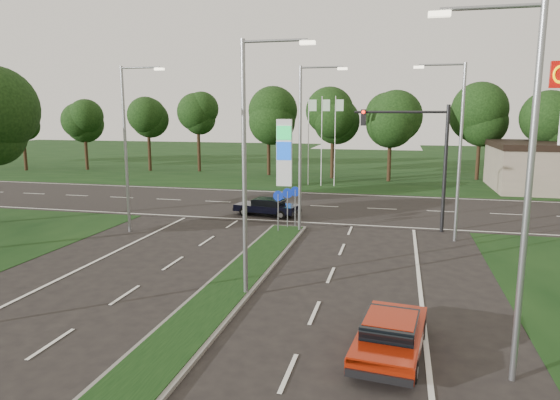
# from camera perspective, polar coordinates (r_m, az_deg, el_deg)

# --- Properties ---
(ground) EXTENTS (160.00, 160.00, 0.00)m
(ground) POSITION_cam_1_polar(r_m,az_deg,el_deg) (13.79, -15.20, -18.89)
(ground) COLOR black
(ground) RESTS_ON ground
(verge_far) EXTENTS (160.00, 50.00, 0.02)m
(verge_far) POSITION_cam_1_polar(r_m,az_deg,el_deg) (66.12, 8.19, 4.16)
(verge_far) COLOR black
(verge_far) RESTS_ON ground
(cross_road) EXTENTS (160.00, 12.00, 0.02)m
(cross_road) POSITION_cam_1_polar(r_m,az_deg,el_deg) (35.65, 3.49, -0.68)
(cross_road) COLOR black
(cross_road) RESTS_ON ground
(median_kerb) EXTENTS (2.00, 26.00, 0.12)m
(median_kerb) POSITION_cam_1_polar(r_m,az_deg,el_deg) (17.01, -8.62, -12.67)
(median_kerb) COLOR slate
(median_kerb) RESTS_ON ground
(streetlight_median_near) EXTENTS (2.53, 0.22, 9.00)m
(streetlight_median_near) POSITION_cam_1_polar(r_m,az_deg,el_deg) (17.33, -3.49, 4.99)
(streetlight_median_near) COLOR gray
(streetlight_median_near) RESTS_ON ground
(streetlight_median_far) EXTENTS (2.53, 0.22, 9.00)m
(streetlight_median_far) POSITION_cam_1_polar(r_m,az_deg,el_deg) (27.03, 2.74, 6.78)
(streetlight_median_far) COLOR gray
(streetlight_median_far) RESTS_ON ground
(streetlight_left_far) EXTENTS (2.53, 0.22, 9.00)m
(streetlight_left_far) POSITION_cam_1_polar(r_m,az_deg,el_deg) (28.43, -16.93, 6.52)
(streetlight_left_far) COLOR gray
(streetlight_left_far) RESTS_ON ground
(streetlight_right_far) EXTENTS (2.53, 0.22, 9.00)m
(streetlight_right_far) POSITION_cam_1_polar(r_m,az_deg,el_deg) (26.70, 19.51, 6.19)
(streetlight_right_far) COLOR gray
(streetlight_right_far) RESTS_ON ground
(streetlight_right_near) EXTENTS (2.53, 0.22, 9.00)m
(streetlight_right_near) POSITION_cam_1_polar(r_m,az_deg,el_deg) (12.90, 25.76, 2.31)
(streetlight_right_near) COLOR gray
(streetlight_right_near) RESTS_ON ground
(traffic_signal) EXTENTS (5.10, 0.42, 7.00)m
(traffic_signal) POSITION_cam_1_polar(r_m,az_deg,el_deg) (28.60, 15.84, 5.74)
(traffic_signal) COLOR black
(traffic_signal) RESTS_ON ground
(median_signs) EXTENTS (1.16, 1.76, 2.38)m
(median_signs) POSITION_cam_1_polar(r_m,az_deg,el_deg) (28.00, 0.82, -0.03)
(median_signs) COLOR gray
(median_signs) RESTS_ON ground
(gas_pylon) EXTENTS (5.80, 1.26, 8.00)m
(gas_pylon) POSITION_cam_1_polar(r_m,az_deg,el_deg) (44.78, 0.77, 5.64)
(gas_pylon) COLOR silver
(gas_pylon) RESTS_ON ground
(treeline_far) EXTENTS (6.00, 6.00, 9.90)m
(treeline_far) POSITION_cam_1_polar(r_m,az_deg,el_deg) (50.79, 6.88, 10.19)
(treeline_far) COLOR black
(treeline_far) RESTS_ON ground
(red_sedan) EXTENTS (2.11, 4.21, 1.11)m
(red_sedan) POSITION_cam_1_polar(r_m,az_deg,el_deg) (14.44, 12.51, -14.74)
(red_sedan) COLOR maroon
(red_sedan) RESTS_ON ground
(navy_sedan) EXTENTS (4.29, 2.33, 1.12)m
(navy_sedan) POSITION_cam_1_polar(r_m,az_deg,el_deg) (32.14, -1.44, -0.75)
(navy_sedan) COLOR black
(navy_sedan) RESTS_ON ground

